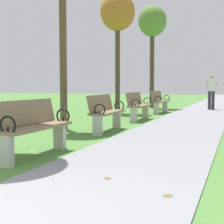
{
  "coord_description": "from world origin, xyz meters",
  "views": [
    {
      "loc": [
        2.55,
        -1.71,
        1.13
      ],
      "look_at": [
        -0.05,
        5.24,
        0.55
      ],
      "focal_mm": 54.71,
      "sensor_mm": 36.0,
      "label": 1
    }
  ],
  "objects_px": {
    "park_bench_5": "(160,101)",
    "tree_4": "(118,14)",
    "park_bench_4": "(138,105)",
    "tree_5": "(152,24)",
    "park_bench_2": "(33,126)",
    "pedestrian_walking": "(211,90)",
    "park_bench_3": "(106,112)"
  },
  "relations": [
    {
      "from": "park_bench_4",
      "to": "tree_4",
      "type": "relative_size",
      "value": 0.33
    },
    {
      "from": "pedestrian_walking",
      "to": "park_bench_3",
      "type": "bearing_deg",
      "value": -102.2
    },
    {
      "from": "park_bench_2",
      "to": "pedestrian_walking",
      "type": "xyz_separation_m",
      "value": [
        1.84,
        11.66,
        0.44
      ]
    },
    {
      "from": "tree_5",
      "to": "park_bench_3",
      "type": "bearing_deg",
      "value": -83.18
    },
    {
      "from": "park_bench_3",
      "to": "tree_5",
      "type": "xyz_separation_m",
      "value": [
        -1.07,
        8.98,
        3.67
      ]
    },
    {
      "from": "park_bench_4",
      "to": "tree_5",
      "type": "relative_size",
      "value": 0.32
    },
    {
      "from": "park_bench_4",
      "to": "pedestrian_walking",
      "type": "height_order",
      "value": "pedestrian_walking"
    },
    {
      "from": "park_bench_4",
      "to": "tree_4",
      "type": "bearing_deg",
      "value": 121.96
    },
    {
      "from": "park_bench_5",
      "to": "pedestrian_walking",
      "type": "bearing_deg",
      "value": 54.06
    },
    {
      "from": "park_bench_4",
      "to": "tree_5",
      "type": "bearing_deg",
      "value": 99.95
    },
    {
      "from": "park_bench_3",
      "to": "tree_5",
      "type": "bearing_deg",
      "value": 96.82
    },
    {
      "from": "tree_4",
      "to": "pedestrian_walking",
      "type": "bearing_deg",
      "value": 40.57
    },
    {
      "from": "park_bench_3",
      "to": "park_bench_4",
      "type": "bearing_deg",
      "value": 90.0
    },
    {
      "from": "pedestrian_walking",
      "to": "park_bench_2",
      "type": "bearing_deg",
      "value": -98.97
    },
    {
      "from": "tree_5",
      "to": "pedestrian_walking",
      "type": "bearing_deg",
      "value": -8.98
    },
    {
      "from": "park_bench_2",
      "to": "tree_4",
      "type": "xyz_separation_m",
      "value": [
        -1.66,
        8.66,
        3.52
      ]
    },
    {
      "from": "park_bench_2",
      "to": "park_bench_5",
      "type": "bearing_deg",
      "value": 90.0
    },
    {
      "from": "park_bench_4",
      "to": "tree_5",
      "type": "distance_m",
      "value": 7.22
    },
    {
      "from": "park_bench_5",
      "to": "tree_4",
      "type": "distance_m",
      "value": 3.92
    },
    {
      "from": "park_bench_3",
      "to": "tree_4",
      "type": "distance_m",
      "value": 6.75
    },
    {
      "from": "pedestrian_walking",
      "to": "tree_5",
      "type": "bearing_deg",
      "value": 171.02
    },
    {
      "from": "park_bench_3",
      "to": "tree_5",
      "type": "relative_size",
      "value": 0.32
    },
    {
      "from": "park_bench_5",
      "to": "tree_4",
      "type": "height_order",
      "value": "tree_4"
    },
    {
      "from": "park_bench_4",
      "to": "tree_5",
      "type": "xyz_separation_m",
      "value": [
        -1.07,
        6.12,
        3.67
      ]
    },
    {
      "from": "tree_4",
      "to": "pedestrian_walking",
      "type": "xyz_separation_m",
      "value": [
        3.5,
        3.0,
        -3.07
      ]
    },
    {
      "from": "tree_4",
      "to": "tree_5",
      "type": "xyz_separation_m",
      "value": [
        0.59,
        3.46,
        0.15
      ]
    },
    {
      "from": "park_bench_2",
      "to": "park_bench_3",
      "type": "bearing_deg",
      "value": 90.0
    },
    {
      "from": "park_bench_2",
      "to": "pedestrian_walking",
      "type": "relative_size",
      "value": 0.99
    },
    {
      "from": "park_bench_5",
      "to": "tree_5",
      "type": "xyz_separation_m",
      "value": [
        -1.07,
        3.0,
        3.67
      ]
    },
    {
      "from": "park_bench_4",
      "to": "tree_4",
      "type": "height_order",
      "value": "tree_4"
    },
    {
      "from": "park_bench_4",
      "to": "park_bench_5",
      "type": "xyz_separation_m",
      "value": [
        -0.0,
        3.12,
        0.0
      ]
    },
    {
      "from": "park_bench_4",
      "to": "park_bench_5",
      "type": "bearing_deg",
      "value": 90.0
    }
  ]
}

